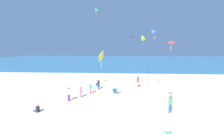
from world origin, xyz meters
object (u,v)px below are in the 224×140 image
object	(u,v)px
beach_chair_far_right	(115,91)
kite_lime	(143,37)
kite_red	(171,42)
kite_blue	(153,32)
person_7	(81,91)
person_5	(138,81)
person_3	(170,103)
kite_green	(96,10)
cooler_box	(168,131)
person_2	(69,93)
kite_yellow	(101,57)
person_0	(148,80)
kite_black	(133,37)
person_4	(98,83)
person_6	(37,109)
kite_magenta	(155,38)
beach_chair_near_camera	(97,85)
person_1	(90,88)

from	to	relation	value
beach_chair_far_right	kite_lime	bearing A→B (deg)	136.58
kite_red	kite_blue	size ratio (longest dim) A/B	0.63
kite_blue	person_7	bearing A→B (deg)	-168.68
beach_chair_far_right	person_5	bearing A→B (deg)	113.29
person_3	kite_green	bearing A→B (deg)	171.18
cooler_box	kite_red	size ratio (longest dim) A/B	0.61
beach_chair_far_right	person_2	world-z (taller)	person_2
cooler_box	kite_yellow	world-z (taller)	kite_yellow
person_0	person_5	size ratio (longest dim) A/B	0.82
kite_black	kite_yellow	bearing A→B (deg)	-104.61
person_4	kite_red	world-z (taller)	kite_red
person_5	kite_green	xyz separation A→B (m)	(-7.45, 7.94, 12.10)
person_6	kite_magenta	bearing A→B (deg)	-115.03
person_6	beach_chair_far_right	bearing A→B (deg)	-130.23
person_3	person_7	world-z (taller)	person_3
person_7	kite_lime	xyz separation A→B (m)	(8.83, 12.03, 6.98)
beach_chair_far_right	person_0	bearing A→B (deg)	112.85
person_0	person_7	size ratio (longest dim) A/B	1.00
beach_chair_near_camera	person_6	size ratio (longest dim) A/B	1.07
cooler_box	kite_blue	xyz separation A→B (m)	(0.38, 9.25, 7.77)
person_3	kite_red	bearing A→B (deg)	-142.15
person_1	kite_black	distance (m)	15.27
cooler_box	kite_lime	distance (m)	20.97
person_3	person_5	world-z (taller)	person_3
beach_chair_near_camera	kite_green	xyz separation A→B (m)	(-1.24, 7.58, 12.87)
kite_green	kite_black	bearing A→B (deg)	3.50
person_6	kite_yellow	world-z (taller)	kite_yellow
person_0	person_2	world-z (taller)	person_2
person_7	kite_magenta	distance (m)	26.83
cooler_box	person_1	xyz separation A→B (m)	(-7.53, 9.11, 0.70)
person_4	person_6	size ratio (longest dim) A/B	2.01
person_3	beach_chair_far_right	bearing A→B (deg)	-176.87
person_2	kite_green	xyz separation A→B (m)	(1.02, 14.46, 12.17)
person_7	person_2	bearing A→B (deg)	-59.89
kite_green	kite_yellow	bearing A→B (deg)	-79.53
person_3	kite_lime	bearing A→B (deg)	144.46
person_6	person_7	size ratio (longest dim) A/B	0.54
kite_green	kite_red	size ratio (longest dim) A/B	2.03
kite_blue	cooler_box	bearing A→B (deg)	-92.33
person_2	person_6	xyz separation A→B (m)	(-2.02, -3.18, -0.65)
beach_chair_near_camera	person_1	world-z (taller)	person_1
beach_chair_far_right	person_6	xyz separation A→B (m)	(-7.15, -6.82, 0.02)
beach_chair_near_camera	person_4	world-z (taller)	person_4
beach_chair_near_camera	person_3	distance (m)	12.65
beach_chair_near_camera	person_7	world-z (taller)	person_7
person_0	kite_lime	xyz separation A→B (m)	(-0.27, 5.47, 6.98)
person_2	person_3	world-z (taller)	person_3
person_5	person_6	xyz separation A→B (m)	(-10.49, -9.70, -0.72)
person_2	person_4	world-z (taller)	person_2
person_2	kite_black	size ratio (longest dim) A/B	1.56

